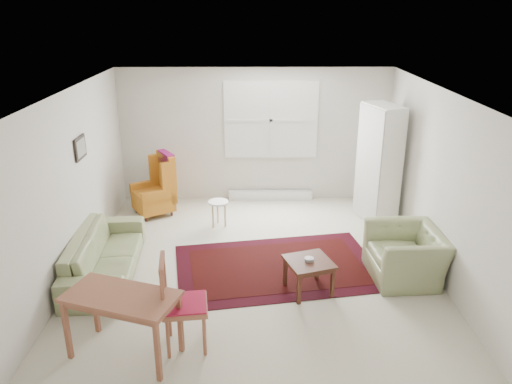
{
  "coord_description": "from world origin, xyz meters",
  "views": [
    {
      "loc": [
        -0.07,
        -6.31,
        3.55
      ],
      "look_at": [
        0.0,
        0.3,
        1.05
      ],
      "focal_mm": 35.0,
      "sensor_mm": 36.0,
      "label": 1
    }
  ],
  "objects_px": {
    "stool": "(219,213)",
    "desk": "(124,325)",
    "coffee_table": "(308,276)",
    "wingback_chair": "(152,185)",
    "sofa": "(104,246)",
    "desk_chair": "(185,303)",
    "cabinet": "(379,164)",
    "armchair": "(407,250)"
  },
  "relations": [
    {
      "from": "stool",
      "to": "desk",
      "type": "height_order",
      "value": "desk"
    },
    {
      "from": "coffee_table",
      "to": "wingback_chair",
      "type": "bearing_deg",
      "value": 133.7
    },
    {
      "from": "sofa",
      "to": "stool",
      "type": "bearing_deg",
      "value": -46.57
    },
    {
      "from": "coffee_table",
      "to": "stool",
      "type": "bearing_deg",
      "value": 121.86
    },
    {
      "from": "sofa",
      "to": "desk_chair",
      "type": "xyz_separation_m",
      "value": [
        1.32,
        -1.59,
        0.12
      ]
    },
    {
      "from": "wingback_chair",
      "to": "desk",
      "type": "xyz_separation_m",
      "value": [
        0.4,
        -3.85,
        -0.19
      ]
    },
    {
      "from": "wingback_chair",
      "to": "desk_chair",
      "type": "height_order",
      "value": "wingback_chair"
    },
    {
      "from": "stool",
      "to": "sofa",
      "type": "bearing_deg",
      "value": -132.85
    },
    {
      "from": "wingback_chair",
      "to": "cabinet",
      "type": "relative_size",
      "value": 0.55
    },
    {
      "from": "stool",
      "to": "desk",
      "type": "relative_size",
      "value": 0.39
    },
    {
      "from": "wingback_chair",
      "to": "coffee_table",
      "type": "relative_size",
      "value": 2.0
    },
    {
      "from": "armchair",
      "to": "coffee_table",
      "type": "bearing_deg",
      "value": -78.63
    },
    {
      "from": "wingback_chair",
      "to": "stool",
      "type": "bearing_deg",
      "value": 35.07
    },
    {
      "from": "stool",
      "to": "desk_chair",
      "type": "height_order",
      "value": "desk_chair"
    },
    {
      "from": "cabinet",
      "to": "desk",
      "type": "relative_size",
      "value": 1.73
    },
    {
      "from": "sofa",
      "to": "wingback_chair",
      "type": "relative_size",
      "value": 1.87
    },
    {
      "from": "wingback_chair",
      "to": "stool",
      "type": "relative_size",
      "value": 2.46
    },
    {
      "from": "wingback_chair",
      "to": "cabinet",
      "type": "height_order",
      "value": "cabinet"
    },
    {
      "from": "coffee_table",
      "to": "desk_chair",
      "type": "distance_m",
      "value": 1.85
    },
    {
      "from": "sofa",
      "to": "cabinet",
      "type": "relative_size",
      "value": 1.03
    },
    {
      "from": "sofa",
      "to": "cabinet",
      "type": "height_order",
      "value": "cabinet"
    },
    {
      "from": "armchair",
      "to": "desk",
      "type": "xyz_separation_m",
      "value": [
        -3.47,
        -1.61,
        -0.04
      ]
    },
    {
      "from": "sofa",
      "to": "desk",
      "type": "xyz_separation_m",
      "value": [
        0.68,
        -1.74,
        -0.05
      ]
    },
    {
      "from": "wingback_chair",
      "to": "desk",
      "type": "bearing_deg",
      "value": -25.44
    },
    {
      "from": "armchair",
      "to": "coffee_table",
      "type": "height_order",
      "value": "armchair"
    },
    {
      "from": "wingback_chair",
      "to": "coffee_table",
      "type": "height_order",
      "value": "wingback_chair"
    },
    {
      "from": "sofa",
      "to": "coffee_table",
      "type": "relative_size",
      "value": 3.74
    },
    {
      "from": "armchair",
      "to": "coffee_table",
      "type": "xyz_separation_m",
      "value": [
        -1.37,
        -0.36,
        -0.19
      ]
    },
    {
      "from": "coffee_table",
      "to": "desk",
      "type": "height_order",
      "value": "desk"
    },
    {
      "from": "armchair",
      "to": "wingback_chair",
      "type": "bearing_deg",
      "value": -123.64
    },
    {
      "from": "stool",
      "to": "coffee_table",
      "type": "bearing_deg",
      "value": -58.14
    },
    {
      "from": "sofa",
      "to": "wingback_chair",
      "type": "bearing_deg",
      "value": -11.3
    },
    {
      "from": "sofa",
      "to": "stool",
      "type": "distance_m",
      "value": 2.18
    },
    {
      "from": "wingback_chair",
      "to": "desk_chair",
      "type": "bearing_deg",
      "value": -15.76
    },
    {
      "from": "armchair",
      "to": "wingback_chair",
      "type": "relative_size",
      "value": 0.95
    },
    {
      "from": "armchair",
      "to": "stool",
      "type": "bearing_deg",
      "value": -126.34
    },
    {
      "from": "cabinet",
      "to": "coffee_table",
      "type": "bearing_deg",
      "value": -138.28
    },
    {
      "from": "sofa",
      "to": "wingback_chair",
      "type": "distance_m",
      "value": 2.14
    },
    {
      "from": "coffee_table",
      "to": "stool",
      "type": "xyz_separation_m",
      "value": [
        -1.3,
        2.09,
        -0.0
      ]
    },
    {
      "from": "cabinet",
      "to": "armchair",
      "type": "bearing_deg",
      "value": -108.56
    },
    {
      "from": "desk",
      "to": "stool",
      "type": "bearing_deg",
      "value": 76.57
    },
    {
      "from": "desk",
      "to": "sofa",
      "type": "bearing_deg",
      "value": 111.43
    }
  ]
}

